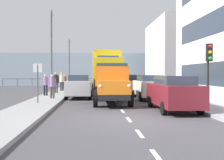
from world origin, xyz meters
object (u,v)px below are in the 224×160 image
object	(u,v)px
pedestrian_couple_b	(56,81)
lamp_post_promenade	(52,45)
truck_vintage_orange	(112,84)
lorry_cargo_yellow	(106,71)
car_maroon_kerbside_near	(173,92)
pedestrian_with_bag	(52,84)
street_sign	(38,76)
pedestrian_near_railing	(64,80)
lamp_post_far	(69,58)
car_white_kerbside_1	(149,87)
pedestrian_strolling	(46,83)
car_silver_oppositeside_0	(79,86)
traffic_light_near	(209,61)
car_navy_kerbside_2	(135,83)
car_grey_kerbside_3	(127,82)
pedestrian_couple_a	(62,80)

from	to	relation	value
pedestrian_couple_b	lamp_post_promenade	bearing A→B (deg)	89.78
truck_vintage_orange	pedestrian_couple_b	bearing A→B (deg)	-60.45
pedestrian_couple_b	lamp_post_promenade	xyz separation A→B (m)	(0.01, 2.20, 2.86)
lorry_cargo_yellow	car_maroon_kerbside_near	world-z (taller)	lorry_cargo_yellow
pedestrian_with_bag	street_sign	bearing A→B (deg)	82.41
pedestrian_near_railing	lamp_post_far	size ratio (longest dim) A/B	0.27
car_white_kerbside_1	pedestrian_couple_b	world-z (taller)	pedestrian_couple_b
car_maroon_kerbside_near	lamp_post_far	size ratio (longest dim) A/B	0.75
car_maroon_kerbside_near	pedestrian_strolling	xyz separation A→B (m)	(7.59, -7.88, 0.21)
car_maroon_kerbside_near	car_silver_oppositeside_0	bearing A→B (deg)	-55.38
traffic_light_near	lamp_post_far	size ratio (longest dim) A/B	0.53
car_navy_kerbside_2	lamp_post_far	distance (m)	11.56
street_sign	car_maroon_kerbside_near	bearing A→B (deg)	159.63
lorry_cargo_yellow	car_navy_kerbside_2	xyz separation A→B (m)	(-2.73, -0.40, -1.18)
car_maroon_kerbside_near	pedestrian_with_bag	size ratio (longest dim) A/B	2.78
lamp_post_promenade	traffic_light_near	bearing A→B (deg)	139.01
car_white_kerbside_1	truck_vintage_orange	bearing A→B (deg)	45.60
car_navy_kerbside_2	car_silver_oppositeside_0	distance (m)	7.06
truck_vintage_orange	car_maroon_kerbside_near	world-z (taller)	truck_vintage_orange
car_navy_kerbside_2	pedestrian_near_railing	world-z (taller)	pedestrian_near_railing
car_white_kerbside_1	pedestrian_near_railing	bearing A→B (deg)	-56.75
truck_vintage_orange	car_silver_oppositeside_0	distance (m)	4.77
traffic_light_near	street_sign	distance (m)	9.37
car_maroon_kerbside_near	pedestrian_strolling	size ratio (longest dim) A/B	2.76
lorry_cargo_yellow	lamp_post_promenade	distance (m)	5.93
pedestrian_couple_b	car_navy_kerbside_2	bearing A→B (deg)	-167.91
car_grey_kerbside_3	street_sign	world-z (taller)	street_sign
pedestrian_strolling	lamp_post_far	xyz separation A→B (m)	(-0.60, -13.09, 2.66)
pedestrian_couple_b	street_sign	bearing A→B (deg)	90.77
traffic_light_near	lamp_post_far	world-z (taller)	lamp_post_far
lorry_cargo_yellow	traffic_light_near	size ratio (longest dim) A/B	2.56
car_white_kerbside_1	car_silver_oppositeside_0	xyz separation A→B (m)	(4.98, -1.36, 0.00)
car_navy_kerbside_2	lamp_post_far	bearing A→B (deg)	-51.38
lorry_cargo_yellow	pedestrian_couple_b	bearing A→B (deg)	14.32
car_maroon_kerbside_near	pedestrian_with_bag	world-z (taller)	pedestrian_with_bag
car_navy_kerbside_2	car_silver_oppositeside_0	world-z (taller)	same
truck_vintage_orange	lamp_post_far	world-z (taller)	lamp_post_far
pedestrian_near_railing	street_sign	size ratio (longest dim) A/B	0.71
pedestrian_with_bag	pedestrian_couple_b	world-z (taller)	pedestrian_couple_b
car_grey_kerbside_3	pedestrian_couple_b	world-z (taller)	pedestrian_couple_b
car_maroon_kerbside_near	lamp_post_far	distance (m)	22.29
car_white_kerbside_1	pedestrian_near_railing	xyz separation A→B (m)	(7.19, -10.97, 0.19)
car_grey_kerbside_3	car_silver_oppositeside_0	world-z (taller)	same
traffic_light_near	pedestrian_near_railing	bearing A→B (deg)	-60.66
traffic_light_near	pedestrian_couple_a	bearing A→B (deg)	-55.49
traffic_light_near	car_maroon_kerbside_near	bearing A→B (deg)	13.28
pedestrian_with_bag	lamp_post_promenade	distance (m)	4.27
car_navy_kerbside_2	car_silver_oppositeside_0	xyz separation A→B (m)	(4.98, 5.00, 0.00)
pedestrian_couple_b	traffic_light_near	world-z (taller)	traffic_light_near
traffic_light_near	car_navy_kerbside_2	bearing A→B (deg)	-80.31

